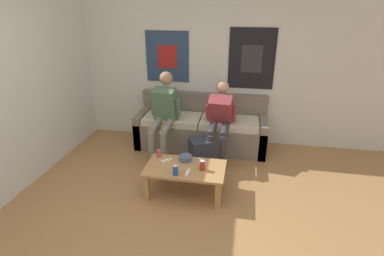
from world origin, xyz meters
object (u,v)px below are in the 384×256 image
(person_seated_teen, at_px, (220,119))
(game_controller_near_left, at_px, (166,161))
(ceramic_bowl, at_px, (185,158))
(game_controller_near_right, at_px, (188,172))
(drink_can_red, at_px, (202,165))
(couch, at_px, (201,129))
(backpack, at_px, (201,155))
(drink_can_blue, at_px, (175,170))
(person_seated_adult, at_px, (164,112))
(coffee_table, at_px, (185,172))
(game_controller_far_center, at_px, (202,161))
(pillar_candle, at_px, (159,153))

(person_seated_teen, xyz_separation_m, game_controller_near_left, (-0.59, -0.90, -0.27))
(ceramic_bowl, bearing_deg, game_controller_near_right, -73.45)
(drink_can_red, distance_m, game_controller_near_right, 0.20)
(person_seated_teen, xyz_separation_m, ceramic_bowl, (-0.35, -0.83, -0.25))
(game_controller_near_left, bearing_deg, ceramic_bowl, 16.17)
(couch, distance_m, backpack, 0.75)
(drink_can_blue, bearing_deg, drink_can_red, 30.40)
(drink_can_red, distance_m, game_controller_near_left, 0.50)
(person_seated_adult, distance_m, game_controller_near_left, 0.97)
(coffee_table, xyz_separation_m, drink_can_blue, (-0.08, -0.19, 0.13))
(person_seated_teen, height_order, drink_can_red, person_seated_teen)
(person_seated_teen, bearing_deg, person_seated_adult, -178.39)
(ceramic_bowl, xyz_separation_m, game_controller_far_center, (0.22, 0.01, -0.03))
(person_seated_adult, relative_size, backpack, 2.80)
(couch, xyz_separation_m, coffee_table, (0.01, -1.35, -0.01))
(game_controller_far_center, bearing_deg, couch, 99.45)
(drink_can_red, height_order, game_controller_far_center, drink_can_red)
(couch, distance_m, drink_can_blue, 1.55)
(pillar_candle, bearing_deg, person_seated_teen, 48.05)
(coffee_table, distance_m, ceramic_bowl, 0.20)
(pillar_candle, xyz_separation_m, drink_can_red, (0.61, -0.22, 0.01))
(game_controller_far_center, bearing_deg, pillar_candle, 177.49)
(person_seated_teen, distance_m, pillar_candle, 1.10)
(person_seated_teen, height_order, game_controller_far_center, person_seated_teen)
(game_controller_near_left, bearing_deg, coffee_table, -20.27)
(game_controller_near_left, bearing_deg, drink_can_red, -13.84)
(ceramic_bowl, relative_size, game_controller_near_left, 1.34)
(pillar_candle, relative_size, drink_can_red, 0.92)
(game_controller_near_left, relative_size, game_controller_near_right, 0.87)
(backpack, xyz_separation_m, game_controller_near_right, (-0.05, -0.75, 0.16))
(ceramic_bowl, bearing_deg, pillar_candle, 175.07)
(person_seated_adult, xyz_separation_m, backpack, (0.65, -0.36, -0.48))
(drink_can_red, bearing_deg, coffee_table, 174.58)
(coffee_table, bearing_deg, game_controller_near_left, 159.73)
(couch, height_order, pillar_candle, couch)
(coffee_table, distance_m, game_controller_far_center, 0.27)
(person_seated_adult, height_order, game_controller_near_left, person_seated_adult)
(couch, distance_m, person_seated_adult, 0.76)
(couch, bearing_deg, game_controller_near_right, -87.39)
(pillar_candle, bearing_deg, game_controller_far_center, -2.51)
(coffee_table, relative_size, game_controller_far_center, 7.67)
(backpack, bearing_deg, ceramic_bowl, -107.48)
(backpack, height_order, ceramic_bowl, backpack)
(drink_can_red, bearing_deg, couch, 99.39)
(backpack, relative_size, pillar_candle, 4.02)
(drink_can_red, xyz_separation_m, game_controller_far_center, (-0.03, 0.19, -0.05))
(ceramic_bowl, distance_m, drink_can_blue, 0.36)
(coffee_table, xyz_separation_m, backpack, (0.11, 0.62, -0.08))
(person_seated_teen, distance_m, backpack, 0.61)
(couch, height_order, coffee_table, couch)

